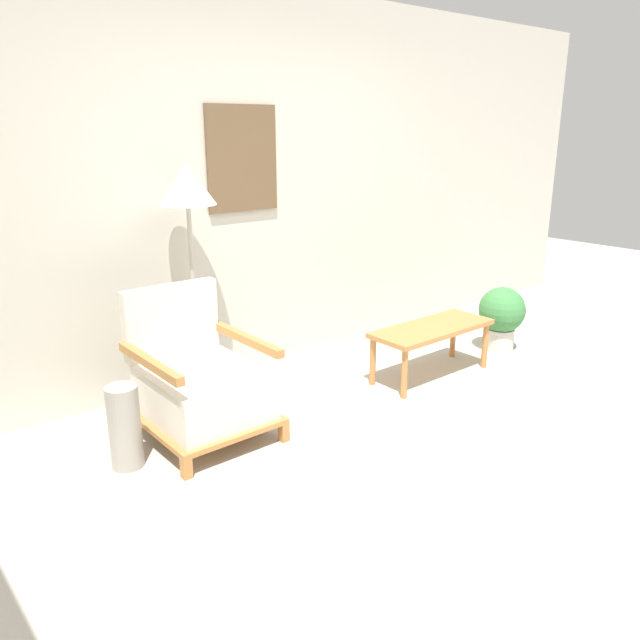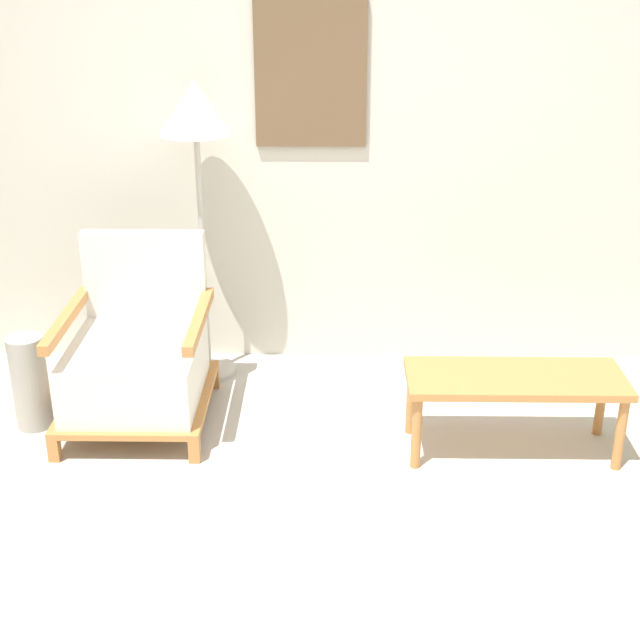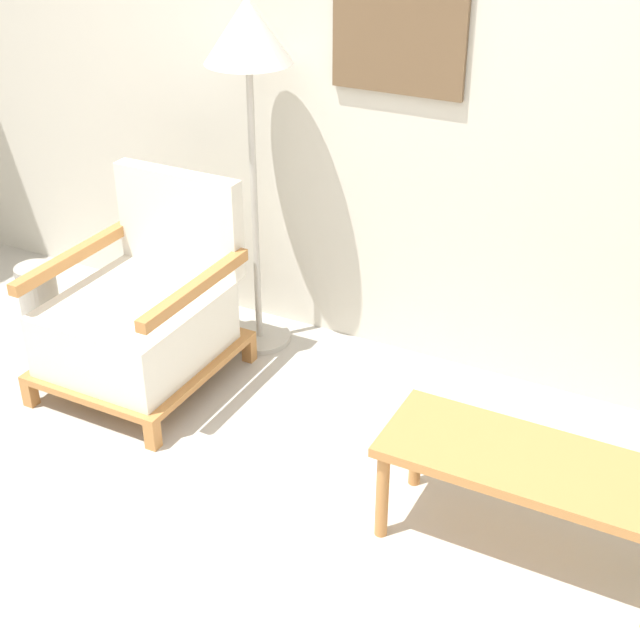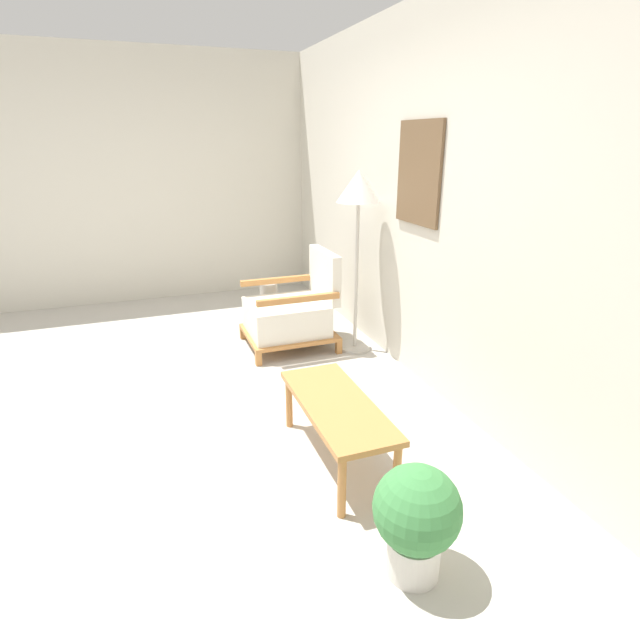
% 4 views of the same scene
% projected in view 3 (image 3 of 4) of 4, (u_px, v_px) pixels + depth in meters
% --- Properties ---
extents(wall_back, '(8.00, 0.09, 2.70)m').
position_uv_depth(wall_back, '(427.00, 53.00, 3.48)').
color(wall_back, beige).
rests_on(wall_back, ground_plane).
extents(armchair, '(0.68, 0.77, 0.86)m').
position_uv_depth(armchair, '(143.00, 315.00, 3.77)').
color(armchair, '#B2753D').
rests_on(armchair, ground_plane).
extents(floor_lamp, '(0.36, 0.36, 1.55)m').
position_uv_depth(floor_lamp, '(249.00, 57.00, 3.56)').
color(floor_lamp, '#B7B2A8').
rests_on(floor_lamp, ground_plane).
extents(coffee_table, '(0.97, 0.38, 0.38)m').
position_uv_depth(coffee_table, '(530.00, 471.00, 2.85)').
color(coffee_table, '#B2753D').
rests_on(coffee_table, ground_plane).
extents(vase, '(0.17, 0.17, 0.46)m').
position_uv_depth(vase, '(42.00, 314.00, 3.95)').
color(vase, '#9E998E').
rests_on(vase, ground_plane).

